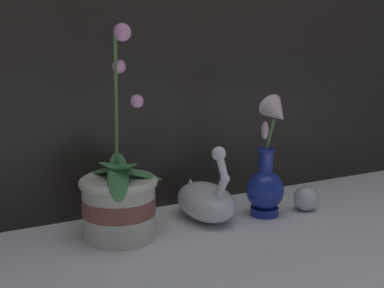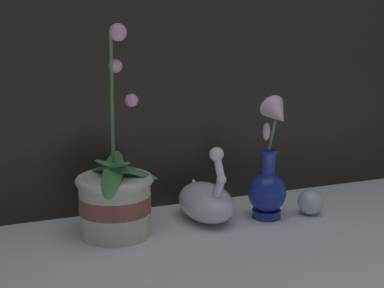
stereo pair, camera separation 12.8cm
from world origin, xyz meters
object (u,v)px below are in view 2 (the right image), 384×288
Objects in this scene: orchid_potted_plant at (115,198)px; glass_sphere at (310,202)px; blue_vase at (269,178)px; swan_figurine at (205,200)px.

orchid_potted_plant is 7.36× the size of glass_sphere.
orchid_potted_plant is 1.53× the size of blue_vase.
blue_vase is at bearing -18.72° from swan_figurine.
blue_vase is at bearing 173.16° from glass_sphere.
orchid_potted_plant reaches higher than glass_sphere.
orchid_potted_plant is at bearing -175.54° from swan_figurine.
swan_figurine is at bearing 4.46° from orchid_potted_plant.
glass_sphere is (0.49, -0.05, -0.06)m from orchid_potted_plant.
blue_vase reaches higher than glass_sphere.
blue_vase is 0.14m from glass_sphere.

